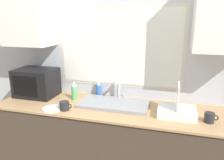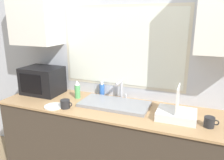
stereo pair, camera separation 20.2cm
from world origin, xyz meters
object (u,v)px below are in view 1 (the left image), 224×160
spray_bottle (74,91)px  soap_bottle (99,90)px  microwave (37,82)px  mug_near_sink (65,106)px  dish_rack (177,111)px  faucet (119,88)px

spray_bottle → soap_bottle: 0.27m
microwave → spray_bottle: size_ratio=2.17×
spray_bottle → mug_near_sink: (0.03, -0.29, -0.05)m
spray_bottle → soap_bottle: size_ratio=1.22×
dish_rack → soap_bottle: 0.88m
soap_bottle → mug_near_sink: 0.49m
microwave → mug_near_sink: bearing=-30.6°
faucet → mug_near_sink: faucet is taller
spray_bottle → soap_bottle: bearing=37.7°
soap_bottle → mug_near_sink: soap_bottle is taller
soap_bottle → microwave: bearing=-165.8°
faucet → microwave: microwave is taller
faucet → microwave: size_ratio=0.50×
microwave → soap_bottle: size_ratio=2.64×
faucet → microwave: bearing=-172.3°
faucet → microwave: 0.91m
faucet → spray_bottle: 0.47m
dish_rack → mug_near_sink: size_ratio=2.70×
microwave → dish_rack: size_ratio=1.31×
dish_rack → spray_bottle: 1.06m
microwave → soap_bottle: (0.66, 0.17, -0.08)m
microwave → mug_near_sink: (0.48, -0.28, -0.11)m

